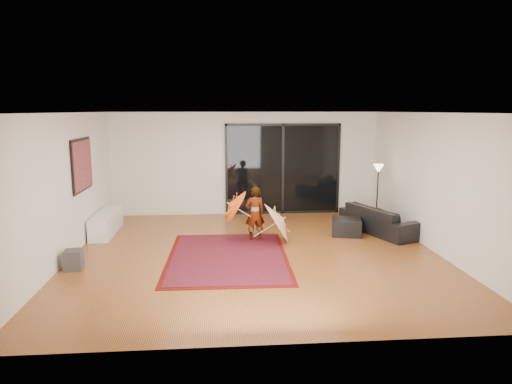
{
  "coord_description": "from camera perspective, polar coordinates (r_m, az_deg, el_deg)",
  "views": [
    {
      "loc": [
        -0.69,
        -8.47,
        2.75
      ],
      "look_at": [
        0.05,
        0.64,
        1.1
      ],
      "focal_mm": 32.0,
      "sensor_mm": 36.0,
      "label": 1
    }
  ],
  "objects": [
    {
      "name": "child",
      "position": [
        9.68,
        -0.16,
        -2.71
      ],
      "size": [
        0.46,
        0.34,
        1.17
      ],
      "primitive_type": "imported",
      "rotation": [
        0.0,
        0.0,
        3.28
      ],
      "color": "#999999",
      "rests_on": "floor"
    },
    {
      "name": "speaker",
      "position": [
        8.65,
        -21.86,
        -7.87
      ],
      "size": [
        0.33,
        0.33,
        0.34
      ],
      "primitive_type": "cube",
      "rotation": [
        0.0,
        0.0,
        0.08
      ],
      "color": "#424244",
      "rests_on": "floor"
    },
    {
      "name": "sofa",
      "position": [
        10.76,
        15.26,
        -3.31
      ],
      "size": [
        1.5,
        2.2,
        0.6
      ],
      "primitive_type": "imported",
      "rotation": [
        0.0,
        0.0,
        1.95
      ],
      "color": "black",
      "rests_on": "floor"
    },
    {
      "name": "floor_lamp",
      "position": [
        11.29,
        15.01,
        1.79
      ],
      "size": [
        0.25,
        0.25,
        1.47
      ],
      "color": "black",
      "rests_on": "floor"
    },
    {
      "name": "ceiling",
      "position": [
        8.5,
        -0.01,
        9.89
      ],
      "size": [
        7.0,
        7.0,
        0.0
      ],
      "primitive_type": "plane",
      "rotation": [
        3.14,
        0.0,
        0.0
      ],
      "color": "white",
      "rests_on": "wall_back"
    },
    {
      "name": "ottoman",
      "position": [
        10.4,
        11.23,
        -4.28
      ],
      "size": [
        0.76,
        0.76,
        0.36
      ],
      "primitive_type": "cube",
      "rotation": [
        0.0,
        0.0,
        -0.24
      ],
      "color": "black",
      "rests_on": "floor"
    },
    {
      "name": "painting",
      "position": [
        9.93,
        -20.89,
        3.19
      ],
      "size": [
        0.04,
        1.28,
        1.08
      ],
      "color": "black",
      "rests_on": "wall_left"
    },
    {
      "name": "wall_right",
      "position": [
        9.55,
        21.41,
        1.09
      ],
      "size": [
        0.0,
        7.0,
        7.0
      ],
      "primitive_type": "plane",
      "rotation": [
        1.57,
        0.0,
        -1.57
      ],
      "color": "silver",
      "rests_on": "floor"
    },
    {
      "name": "floor",
      "position": [
        8.93,
        -0.01,
        -7.7
      ],
      "size": [
        7.0,
        7.0,
        0.0
      ],
      "primitive_type": "plane",
      "color": "#9A5E2A",
      "rests_on": "ground"
    },
    {
      "name": "media_console",
      "position": [
        10.87,
        -18.19,
        -3.69
      ],
      "size": [
        0.44,
        1.68,
        0.46
      ],
      "primitive_type": "cube",
      "rotation": [
        0.0,
        0.0,
        0.01
      ],
      "color": "white",
      "rests_on": "floor"
    },
    {
      "name": "parasol_white",
      "position": [
        9.62,
        3.49,
        -3.3
      ],
      "size": [
        0.66,
        0.95,
        0.98
      ],
      "rotation": [
        0.0,
        1.03,
        0.0
      ],
      "color": "white",
      "rests_on": "floor"
    },
    {
      "name": "parasol_orange",
      "position": [
        9.57,
        -3.42,
        -1.95
      ],
      "size": [
        0.57,
        0.8,
        0.86
      ],
      "rotation": [
        0.0,
        -1.01,
        0.0
      ],
      "color": "#E5420C",
      "rests_on": "child"
    },
    {
      "name": "persian_rug",
      "position": [
        8.73,
        -3.56,
        -8.09
      ],
      "size": [
        2.31,
        3.19,
        0.02
      ],
      "rotation": [
        0.0,
        0.0,
        -0.02
      ],
      "color": "#4F0A06",
      "rests_on": "floor"
    },
    {
      "name": "wall_left",
      "position": [
        9.03,
        -22.73,
        0.51
      ],
      "size": [
        0.0,
        7.0,
        7.0
      ],
      "primitive_type": "plane",
      "rotation": [
        1.57,
        0.0,
        1.57
      ],
      "color": "silver",
      "rests_on": "floor"
    },
    {
      "name": "sliding_door",
      "position": [
        12.16,
        3.36,
        2.88
      ],
      "size": [
        3.06,
        0.07,
        2.4
      ],
      "color": "black",
      "rests_on": "wall_back"
    },
    {
      "name": "wall_front",
      "position": [
        5.21,
        3.14,
        -5.37
      ],
      "size": [
        7.0,
        0.0,
        7.0
      ],
      "primitive_type": "plane",
      "rotation": [
        -1.57,
        0.0,
        0.0
      ],
      "color": "silver",
      "rests_on": "floor"
    },
    {
      "name": "wall_back",
      "position": [
        12.07,
        -1.36,
        3.56
      ],
      "size": [
        7.0,
        0.0,
        7.0
      ],
      "primitive_type": "plane",
      "rotation": [
        1.57,
        0.0,
        0.0
      ],
      "color": "silver",
      "rests_on": "floor"
    }
  ]
}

